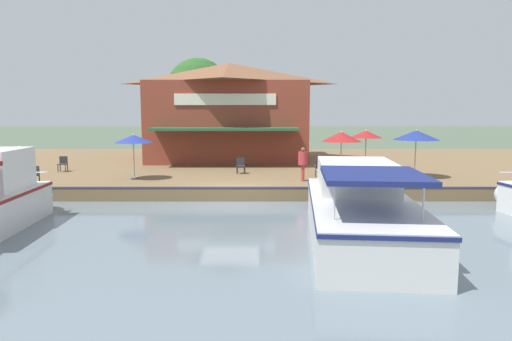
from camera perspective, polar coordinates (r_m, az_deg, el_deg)
name	(u,v)px	position (r m, az deg, el deg)	size (l,w,h in m)	color
ground_plane	(230,203)	(19.72, -3.24, -4.12)	(220.00, 220.00, 0.00)	#4C5B47
quay_deck	(239,166)	(30.54, -2.11, 0.52)	(22.00, 56.00, 0.60)	brown
quay_edge_fender	(230,188)	(19.70, -3.23, -2.21)	(0.20, 50.40, 0.10)	#2D2D33
waterfront_restaurant	(229,111)	(32.59, -3.36, 7.49)	(10.54, 10.93, 6.73)	brown
patio_umbrella_by_entrance	(416,135)	(24.36, 19.39, 4.19)	(2.28, 2.28, 2.44)	#B7B7B7
patio_umbrella_far_corner	(341,137)	(23.59, 10.63, 4.17)	(2.06, 2.06, 2.36)	#B7B7B7
patio_umbrella_mid_patio_right	(133,139)	(23.20, -15.09, 3.84)	(1.85, 1.85, 2.25)	#B7B7B7
patio_umbrella_back_row	(366,134)	(25.56, 13.60, 4.42)	(1.76, 1.76, 2.36)	#B7B7B7
cafe_chair_mid_patio	(320,168)	(23.53, 8.06, 0.33)	(0.56, 0.56, 0.85)	#2D2D33
cafe_chair_back_row_seat	(63,163)	(27.70, -22.99, 0.86)	(0.48, 0.48, 0.85)	#2D2D33
cafe_chair_under_first_umbrella	(34,174)	(23.26, -26.05, -0.42)	(0.58, 0.58, 0.85)	#2D2D33
cafe_chair_beside_entrance	(241,165)	(24.68, -1.92, 0.72)	(0.50, 0.50, 0.85)	#2D2D33
cafe_chair_facing_river	(375,171)	(22.67, 14.68, -0.10)	(0.49, 0.49, 0.85)	#2D2D33
cafe_chair_far_corner_seat	(5,168)	(26.36, -28.83, 0.24)	(0.53, 0.53, 0.85)	#2D2D33
person_at_quay_edge	(303,160)	(22.02, 5.90, 1.31)	(0.46, 0.46, 1.63)	#B23338
person_mid_patio	(20,161)	(22.79, -27.39, 1.08)	(0.51, 0.51, 1.82)	orange
motorboat_distant_upstream	(357,206)	(14.92, 12.50, -4.31)	(9.75, 3.75, 2.30)	silver
mooring_post	(380,180)	(20.60, 15.29, -1.09)	(0.22, 0.22, 0.75)	#473323
tree_downstream_bank	(195,92)	(37.52, -7.58, 9.71)	(5.41, 5.15, 7.64)	brown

